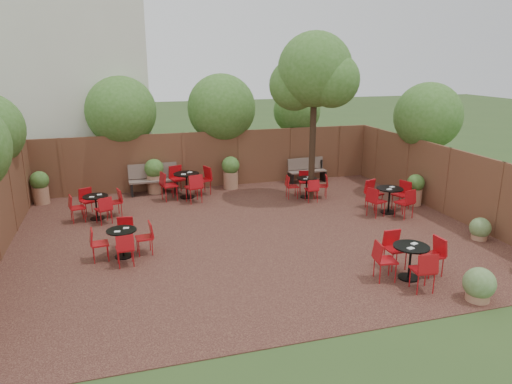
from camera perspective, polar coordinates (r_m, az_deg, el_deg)
name	(u,v)px	position (r m, az deg, el deg)	size (l,w,h in m)	color
ground	(250,234)	(12.51, -0.67, -5.12)	(80.00, 80.00, 0.00)	#354F23
courtyard_paving	(250,234)	(12.50, -0.67, -5.08)	(12.00, 10.00, 0.02)	#341715
fence_back	(212,159)	(16.90, -5.31, 3.95)	(12.00, 0.08, 2.00)	brown
fence_right	(447,181)	(14.91, 22.10, 1.20)	(0.08, 10.00, 2.00)	brown
neighbour_building	(75,71)	(19.29, -21.01, 13.46)	(5.00, 4.00, 8.00)	silver
overhang_foliage	(160,122)	(14.22, -11.55, 8.27)	(15.53, 10.53, 2.46)	#3A6821
courtyard_tree	(315,75)	(15.01, 7.10, 13.84)	(2.54, 2.44, 5.28)	black
park_bench_left	(153,178)	(16.39, -12.31, 1.62)	(1.66, 0.58, 1.01)	brown
park_bench_right	(306,170)	(17.65, 6.13, 2.70)	(1.47, 0.58, 0.89)	brown
bistro_tables	(252,206)	(13.38, -0.45, -1.65)	(9.88, 8.89, 0.95)	black
planters	(197,178)	(15.84, -7.10, 1.65)	(11.86, 4.30, 1.18)	#A16E50
low_shrubs	(502,259)	(11.50, 27.61, -7.22)	(2.87, 3.18, 0.68)	#A16E50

